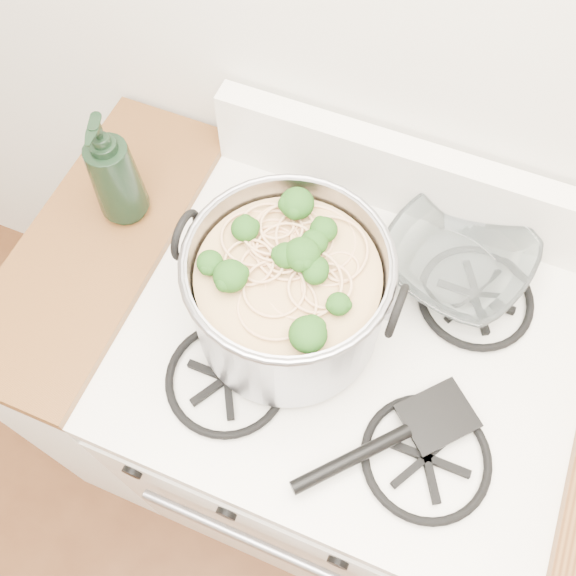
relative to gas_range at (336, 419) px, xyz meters
The scene contains 6 objects.
gas_range is the anchor object (origin of this frame).
counter_left 0.51m from the gas_range, behind, with size 0.25×0.65×0.92m.
stock_pot 0.60m from the gas_range, behind, with size 0.35×0.32×0.21m.
spatula 0.53m from the gas_range, 26.15° to the right, with size 0.29×0.31×0.02m, color black, non-canonical shape.
glass_bowl 0.55m from the gas_range, 58.86° to the left, with size 0.10×0.10×0.02m, color white.
bottle 0.78m from the gas_range, behind, with size 0.09×0.09×0.24m, color black.
Camera 1 is at (0.06, 0.82, 1.91)m, focal length 40.00 mm.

